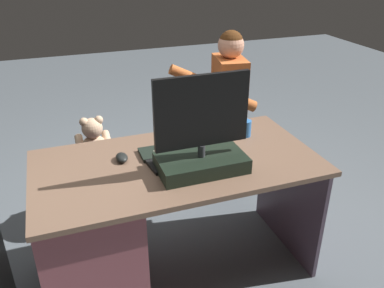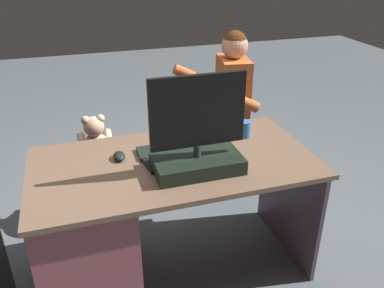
{
  "view_description": "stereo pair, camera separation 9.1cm",
  "coord_description": "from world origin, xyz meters",
  "views": [
    {
      "loc": [
        0.54,
        2.1,
        1.73
      ],
      "look_at": [
        -0.2,
        0.04,
        0.63
      ],
      "focal_mm": 37.46,
      "sensor_mm": 36.0,
      "label": 1
    },
    {
      "loc": [
        0.45,
        2.12,
        1.73
      ],
      "look_at": [
        -0.2,
        0.04,
        0.63
      ],
      "focal_mm": 37.46,
      "sensor_mm": 36.0,
      "label": 2
    }
  ],
  "objects": [
    {
      "name": "visitor_chair",
      "position": [
        -0.66,
        -0.44,
        0.25
      ],
      "size": [
        0.49,
        0.49,
        0.45
      ],
      "color": "black",
      "rests_on": "ground_plane"
    },
    {
      "name": "office_chair_teddy",
      "position": [
        0.35,
        -0.27,
        0.27
      ],
      "size": [
        0.43,
        0.43,
        0.45
      ],
      "color": "black",
      "rests_on": "ground_plane"
    },
    {
      "name": "keyboard",
      "position": [
        -0.04,
        0.27,
        0.73
      ],
      "size": [
        0.42,
        0.14,
        0.02
      ],
      "primitive_type": "cube",
      "color": "black",
      "rests_on": "desk"
    },
    {
      "name": "computer_mouse",
      "position": [
        0.27,
        0.28,
        0.74
      ],
      "size": [
        0.06,
        0.1,
        0.04
      ],
      "primitive_type": "ellipsoid",
      "color": "black",
      "rests_on": "desk"
    },
    {
      "name": "ground_plane",
      "position": [
        0.0,
        0.0,
        0.0
      ],
      "size": [
        10.0,
        10.0,
        0.0
      ],
      "primitive_type": "plane",
      "color": "slate"
    },
    {
      "name": "notebook_binder",
      "position": [
        -0.04,
        0.4,
        0.74
      ],
      "size": [
        0.28,
        0.34,
        0.02
      ],
      "primitive_type": "cube",
      "rotation": [
        0.0,
        0.0,
        0.2
      ],
      "color": "beige",
      "rests_on": "desk"
    },
    {
      "name": "monitor",
      "position": [
        -0.09,
        0.5,
        0.86
      ],
      "size": [
        0.46,
        0.25,
        0.48
      ],
      "color": "black",
      "rests_on": "desk"
    },
    {
      "name": "teddy_bear",
      "position": [
        0.35,
        -0.28,
        0.59
      ],
      "size": [
        0.22,
        0.23,
        0.31
      ],
      "color": "#DCB38D",
      "rests_on": "office_chair_teddy"
    },
    {
      "name": "tv_remote",
      "position": [
        0.13,
        0.41,
        0.73
      ],
      "size": [
        0.06,
        0.15,
        0.02
      ],
      "primitive_type": "cube",
      "rotation": [
        0.0,
        0.0,
        0.13
      ],
      "color": "black",
      "rests_on": "desk"
    },
    {
      "name": "person",
      "position": [
        -0.59,
        -0.43,
        0.7
      ],
      "size": [
        0.53,
        0.54,
        1.19
      ],
      "color": "#C7642F",
      "rests_on": "ground_plane"
    },
    {
      "name": "cup",
      "position": [
        -0.46,
        0.23,
        0.77
      ],
      "size": [
        0.07,
        0.07,
        0.1
      ],
      "primitive_type": "cylinder",
      "color": "#3372BF",
      "rests_on": "desk"
    },
    {
      "name": "desk",
      "position": [
        0.38,
        0.38,
        0.39
      ],
      "size": [
        1.46,
        0.76,
        0.72
      ],
      "color": "brown",
      "rests_on": "ground_plane"
    }
  ]
}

